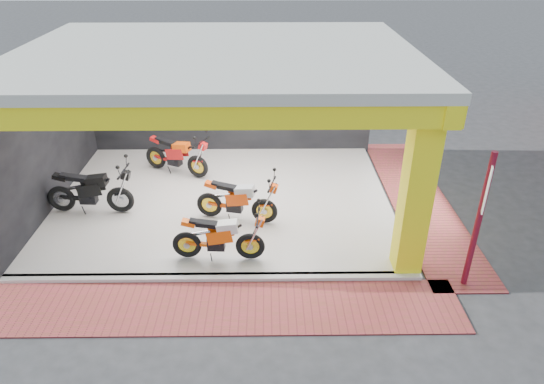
{
  "coord_description": "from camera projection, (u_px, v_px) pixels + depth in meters",
  "views": [
    {
      "loc": [
        1.06,
        -8.36,
        5.91
      ],
      "look_at": [
        1.17,
        0.83,
        0.9
      ],
      "focal_mm": 32.0,
      "sensor_mm": 36.0,
      "label": 1
    }
  ],
  "objects": [
    {
      "name": "paver_right",
      "position": [
        418.0,
        200.0,
        11.96
      ],
      "size": [
        1.4,
        7.0,
        0.03
      ],
      "primitive_type": "cube",
      "color": "#9B3238",
      "rests_on": "ground"
    },
    {
      "name": "signpost",
      "position": [
        479.0,
        217.0,
        8.44
      ],
      "size": [
        0.14,
        0.37,
        2.73
      ],
      "rotation": [
        0.0,
        0.0,
        -0.33
      ],
      "color": "maroon",
      "rests_on": "ground"
    },
    {
      "name": "paver_front",
      "position": [
        208.0,
        307.0,
        8.58
      ],
      "size": [
        9.0,
        1.4,
        0.03
      ],
      "primitive_type": "cube",
      "color": "#9B3238",
      "rests_on": "ground"
    },
    {
      "name": "ground",
      "position": [
        217.0,
        249.0,
        10.16
      ],
      "size": [
        80.0,
        80.0,
        0.0
      ],
      "primitive_type": "plane",
      "color": "#2D2D30",
      "rests_on": "ground"
    },
    {
      "name": "back_wall",
      "position": [
        229.0,
        94.0,
        13.8
      ],
      "size": [
        8.2,
        0.2,
        3.5
      ],
      "primitive_type": "cube",
      "color": "black",
      "rests_on": "ground"
    },
    {
      "name": "moto_row_a",
      "position": [
        264.0,
        200.0,
        10.58
      ],
      "size": [
        2.09,
        1.15,
        1.21
      ],
      "primitive_type": null,
      "rotation": [
        0.0,
        0.0,
        -0.22
      ],
      "color": "#DF4109",
      "rests_on": "showroom_floor"
    },
    {
      "name": "left_wall",
      "position": [
        41.0,
        136.0,
        11.04
      ],
      "size": [
        0.2,
        6.2,
        3.5
      ],
      "primitive_type": "cube",
      "color": "black",
      "rests_on": "ground"
    },
    {
      "name": "floor_kerb",
      "position": [
        212.0,
        278.0,
        9.24
      ],
      "size": [
        8.0,
        0.2,
        0.1
      ],
      "primitive_type": "cube",
      "color": "white",
      "rests_on": "ground"
    },
    {
      "name": "moto_row_b",
      "position": [
        118.0,
        188.0,
        10.96
      ],
      "size": [
        2.15,
        0.89,
        1.29
      ],
      "primitive_type": null,
      "rotation": [
        0.0,
        0.0,
        -0.05
      ],
      "color": "black",
      "rests_on": "showroom_floor"
    },
    {
      "name": "corner_column",
      "position": [
        417.0,
        192.0,
        8.7
      ],
      "size": [
        0.5,
        0.5,
        3.5
      ],
      "primitive_type": "cube",
      "color": "#FFF115",
      "rests_on": "ground"
    },
    {
      "name": "header_beam_front",
      "position": [
        200.0,
        115.0,
        7.71
      ],
      "size": [
        8.4,
        0.3,
        0.4
      ],
      "primitive_type": "cube",
      "color": "#FFF115",
      "rests_on": "corner_column"
    },
    {
      "name": "showroom_floor",
      "position": [
        224.0,
        200.0,
        11.89
      ],
      "size": [
        8.0,
        6.0,
        0.1
      ],
      "primitive_type": "cube",
      "color": "white",
      "rests_on": "ground"
    },
    {
      "name": "showroom_ceiling",
      "position": [
        216.0,
        53.0,
        10.2
      ],
      "size": [
        8.4,
        6.4,
        0.2
      ],
      "primitive_type": "cube",
      "color": "beige",
      "rests_on": "corner_column"
    },
    {
      "name": "moto_hero",
      "position": [
        250.0,
        234.0,
        9.4
      ],
      "size": [
        1.97,
        0.82,
        1.18
      ],
      "primitive_type": null,
      "rotation": [
        0.0,
        0.0,
        -0.05
      ],
      "color": "#FF560A",
      "rests_on": "showroom_floor"
    },
    {
      "name": "header_beam_right",
      "position": [
        403.0,
        67.0,
        10.38
      ],
      "size": [
        0.3,
        6.4,
        0.4
      ],
      "primitive_type": "cube",
      "color": "#FFF115",
      "rests_on": "corner_column"
    },
    {
      "name": "moto_row_c",
      "position": [
        197.0,
        156.0,
        12.54
      ],
      "size": [
        2.18,
        1.56,
        1.25
      ],
      "primitive_type": null,
      "rotation": [
        0.0,
        0.0,
        -0.44
      ],
      "color": "red",
      "rests_on": "showroom_floor"
    }
  ]
}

